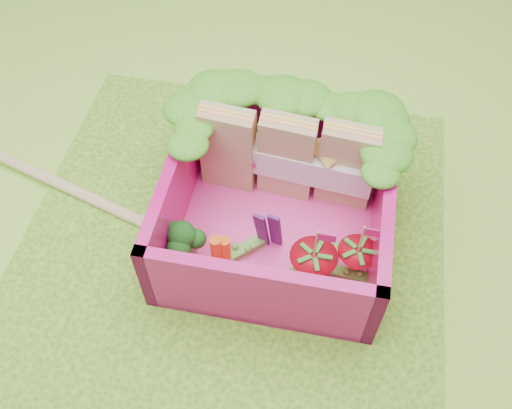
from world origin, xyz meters
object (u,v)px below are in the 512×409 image
object	(u,v)px
bento_box	(277,205)
sandwich_stack	(287,158)
broccoli	(185,237)
chopsticks	(82,194)
strawberry_right	(356,261)
strawberry_left	(312,268)

from	to	relation	value
bento_box	sandwich_stack	size ratio (longest dim) A/B	1.18
bento_box	broccoli	xyz separation A→B (m)	(-0.49, -0.30, -0.04)
bento_box	chopsticks	world-z (taller)	bento_box
strawberry_right	chopsticks	xyz separation A→B (m)	(-1.81, 0.26, -0.15)
strawberry_left	sandwich_stack	bearing A→B (deg)	111.18
broccoli	strawberry_left	world-z (taller)	strawberry_left
broccoli	strawberry_left	size ratio (longest dim) A/B	0.66
bento_box	strawberry_right	bearing A→B (deg)	-24.88
strawberry_left	chopsticks	bearing A→B (deg)	166.80
strawberry_left	strawberry_right	size ratio (longest dim) A/B	1.08
chopsticks	sandwich_stack	bearing A→B (deg)	12.49
sandwich_stack	chopsticks	distance (m)	1.38
broccoli	chopsticks	xyz separation A→B (m)	(-0.81, 0.33, -0.21)
bento_box	strawberry_left	size ratio (longest dim) A/B	2.54
broccoli	strawberry_right	size ratio (longest dim) A/B	0.72
sandwich_stack	strawberry_left	world-z (taller)	sandwich_stack
bento_box	chopsticks	xyz separation A→B (m)	(-1.31, 0.03, -0.25)
chopsticks	strawberry_left	bearing A→B (deg)	-13.20
strawberry_right	chopsticks	distance (m)	1.83
strawberry_left	strawberry_right	xyz separation A→B (m)	(0.24, 0.11, -0.02)
strawberry_left	chopsticks	size ratio (longest dim) A/B	0.22
chopsticks	bento_box	bearing A→B (deg)	-1.35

